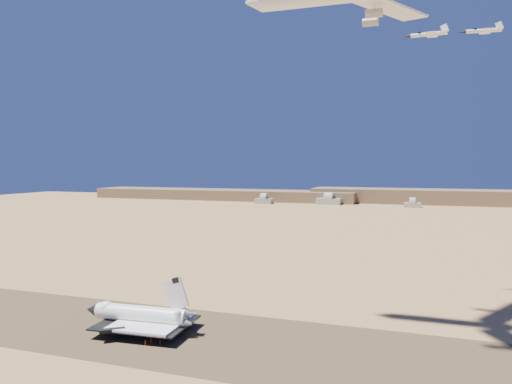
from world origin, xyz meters
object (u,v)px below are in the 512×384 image
(shuttle, at_px, (140,316))
(crew_a, at_px, (145,343))
(crew_b, at_px, (151,341))
(crew_c, at_px, (160,343))
(chase_jet_d, at_px, (428,34))
(chase_jet_e, at_px, (483,31))

(shuttle, distance_m, crew_a, 12.97)
(shuttle, height_order, crew_a, shuttle)
(crew_b, bearing_deg, shuttle, 14.12)
(shuttle, xyz_separation_m, crew_c, (11.88, -8.63, -3.79))
(crew_b, xyz_separation_m, chase_jet_d, (71.00, 81.84, 98.72))
(chase_jet_d, bearing_deg, crew_a, -126.56)
(shuttle, relative_size, crew_b, 21.64)
(chase_jet_e, bearing_deg, crew_a, -139.72)
(crew_a, distance_m, chase_jet_d, 147.83)
(shuttle, relative_size, crew_a, 22.61)
(crew_a, height_order, chase_jet_e, chase_jet_e)
(crew_c, distance_m, chase_jet_e, 164.60)
(crew_a, relative_size, crew_b, 0.96)
(crew_b, xyz_separation_m, crew_c, (3.10, -0.25, 0.06))
(crew_b, bearing_deg, crew_c, -126.86)
(shuttle, height_order, chase_jet_e, chase_jet_e)
(crew_b, relative_size, chase_jet_d, 0.10)
(shuttle, bearing_deg, chase_jet_d, 38.67)
(chase_jet_d, bearing_deg, chase_jet_e, 37.67)
(crew_c, relative_size, chase_jet_d, 0.11)
(crew_b, distance_m, crew_c, 3.11)
(crew_b, height_order, crew_c, crew_c)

